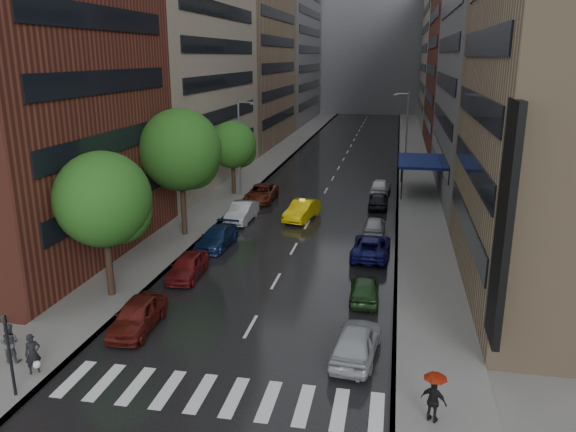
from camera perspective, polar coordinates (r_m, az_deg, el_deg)
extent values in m
plane|color=gray|center=(25.37, -6.18, -15.15)|extent=(220.00, 220.00, 0.00)
cube|color=black|center=(72.19, 5.48, 5.47)|extent=(14.00, 140.00, 0.01)
cube|color=gray|center=(73.56, -1.54, 5.79)|extent=(4.00, 140.00, 0.15)
cube|color=gray|center=(71.91, 12.67, 5.17)|extent=(4.00, 140.00, 0.15)
cube|color=silver|center=(26.14, -20.91, -15.17)|extent=(0.55, 2.80, 0.01)
cube|color=silver|center=(25.48, -18.12, -15.74)|extent=(0.55, 2.80, 0.01)
cube|color=silver|center=(24.89, -15.18, -16.30)|extent=(0.55, 2.80, 0.01)
cube|color=silver|center=(24.36, -12.08, -16.85)|extent=(0.55, 2.80, 0.01)
cube|color=silver|center=(23.90, -8.84, -17.36)|extent=(0.55, 2.80, 0.01)
cube|color=silver|center=(23.52, -5.47, -17.84)|extent=(0.55, 2.80, 0.01)
cube|color=silver|center=(23.22, -1.97, -18.28)|extent=(0.55, 2.80, 0.01)
cube|color=silver|center=(22.99, 1.62, -18.65)|extent=(0.55, 2.80, 0.01)
cube|color=silver|center=(22.85, 5.29, -18.96)|extent=(0.55, 2.80, 0.01)
cube|color=silver|center=(22.80, 8.99, -19.21)|extent=(0.55, 2.80, 0.01)
cube|color=maroon|center=(39.23, -23.41, 14.61)|extent=(8.00, 20.00, 26.00)
cube|color=gray|center=(60.82, -10.57, 19.42)|extent=(8.00, 28.00, 34.00)
cube|color=#937A5B|center=(87.44, -3.52, 14.59)|extent=(8.00, 28.00, 22.00)
cube|color=slate|center=(116.87, 0.26, 18.88)|extent=(8.00, 32.00, 38.00)
cube|color=#937A5B|center=(33.78, 26.52, 17.66)|extent=(8.00, 20.00, 30.00)
cube|color=slate|center=(57.30, 19.91, 13.99)|extent=(8.00, 28.00, 24.00)
cube|color=maroon|center=(85.23, 17.47, 18.60)|extent=(8.00, 28.00, 36.00)
cube|color=gray|center=(114.99, 15.72, 15.87)|extent=(8.00, 32.00, 28.00)
cube|color=black|center=(24.03, 21.09, -1.01)|extent=(0.30, 2.20, 10.00)
cube|color=slate|center=(138.88, 8.57, 17.01)|extent=(40.00, 14.00, 32.00)
cylinder|color=#382619|center=(32.63, -17.76, -4.16)|extent=(0.40, 0.40, 4.54)
sphere|color=#1E5116|center=(31.67, -18.28, 1.64)|extent=(5.19, 5.19, 5.19)
cylinder|color=#382619|center=(42.32, -10.59, 1.38)|extent=(0.40, 0.40, 5.22)
sphere|color=#1E5116|center=(41.53, -10.87, 6.61)|extent=(5.96, 5.96, 5.96)
cylinder|color=#382619|center=(54.58, -5.56, 4.16)|extent=(0.40, 0.40, 3.94)
sphere|color=#1E5116|center=(54.05, -5.65, 7.23)|extent=(4.51, 4.51, 4.51)
imported|color=yellow|center=(46.34, 1.45, 0.60)|extent=(2.61, 5.06, 1.59)
imported|color=#561611|center=(29.03, -15.04, -9.68)|extent=(2.04, 4.62, 1.55)
imported|color=maroon|center=(34.84, -10.15, -5.03)|extent=(1.91, 4.38, 1.47)
imported|color=#0E1E42|center=(40.03, -7.19, -2.16)|extent=(2.21, 4.94, 1.41)
imported|color=#A0A6A9|center=(45.94, -4.71, 0.40)|extent=(1.82, 4.82, 1.57)
imported|color=#511F10|center=(52.37, -2.71, 2.34)|extent=(2.61, 5.42, 1.49)
imported|color=#A4A6AD|center=(25.82, 6.94, -12.55)|extent=(2.31, 4.82, 1.59)
imported|color=#1C3B1B|center=(31.58, 7.80, -7.29)|extent=(1.76, 4.06, 1.36)
imported|color=#10114C|center=(38.17, 8.44, -3.08)|extent=(2.58, 5.32, 1.46)
imported|color=#A3A4A8|center=(43.11, 8.78, -0.94)|extent=(1.62, 3.96, 1.34)
imported|color=black|center=(50.59, 9.17, 1.63)|extent=(1.69, 4.21, 1.43)
imported|color=silver|center=(55.97, 9.38, 3.03)|extent=(2.10, 4.50, 1.49)
imported|color=black|center=(26.51, -24.50, -12.62)|extent=(0.75, 0.75, 1.76)
sphere|color=white|center=(26.53, -24.15, -13.61)|extent=(0.32, 0.32, 0.32)
imported|color=#45464A|center=(27.82, -26.44, -11.46)|extent=(0.95, 0.79, 1.78)
imported|color=black|center=(27.50, -26.64, -10.05)|extent=(0.96, 0.98, 0.88)
imported|color=black|center=(22.11, 14.58, -17.74)|extent=(1.07, 0.79, 1.68)
imported|color=#AE260D|center=(21.68, 14.73, -15.95)|extent=(0.82, 0.82, 0.72)
cylinder|color=black|center=(24.93, -26.38, -12.85)|extent=(0.12, 0.12, 3.20)
imported|color=black|center=(24.33, -26.78, -9.94)|extent=(0.18, 0.15, 0.90)
cylinder|color=gray|center=(53.38, -4.97, 6.84)|extent=(0.18, 0.18, 9.00)
cube|color=gray|center=(52.52, -3.58, 11.33)|extent=(0.50, 0.22, 0.16)
cylinder|color=gray|center=(66.23, 11.96, 8.33)|extent=(0.18, 0.18, 9.00)
cube|color=gray|center=(65.82, 10.93, 12.02)|extent=(0.50, 0.22, 0.16)
cube|color=navy|center=(56.61, 13.18, 5.46)|extent=(4.00, 8.00, 0.25)
cylinder|color=black|center=(53.13, 11.48, 3.24)|extent=(0.12, 0.12, 3.00)
cylinder|color=black|center=(60.57, 11.47, 4.78)|extent=(0.12, 0.12, 3.00)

